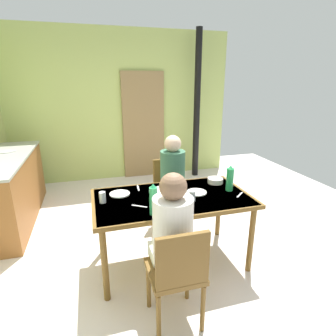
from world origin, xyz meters
TOP-DOWN VIEW (x-y plane):
  - ground_plane at (0.00, 0.00)m, footprint 7.01×7.01m
  - wall_back at (0.00, 2.70)m, footprint 4.22×0.10m
  - door_wooden at (0.43, 2.62)m, footprint 0.80×0.05m
  - stove_pipe_column at (1.41, 2.35)m, footprint 0.12×0.12m
  - kitchen_counter at (-1.68, 1.26)m, footprint 0.61×1.92m
  - dining_table at (0.16, -0.19)m, footprint 1.54×0.85m
  - chair_near_diner at (-0.04, -0.97)m, footprint 0.40×0.40m
  - chair_far_diner at (0.36, 0.58)m, footprint 0.40×0.40m
  - person_near_diner at (-0.04, -0.83)m, footprint 0.30×0.37m
  - person_far_diner at (0.36, 0.45)m, footprint 0.30×0.37m
  - water_bottle_green_near at (0.77, -0.20)m, footprint 0.07×0.07m
  - water_bottle_green_far at (-0.10, -0.50)m, footprint 0.07×0.07m
  - serving_bowl_center at (0.73, 0.04)m, footprint 0.17×0.17m
  - dinner_plate_near_left at (0.42, -0.17)m, footprint 0.20×0.20m
  - dinner_plate_near_right at (0.12, -0.01)m, footprint 0.21×0.21m
  - dinner_plate_far_center at (-0.33, 0.01)m, footprint 0.20×0.20m
  - drinking_glass_by_near_diner at (-0.51, -0.14)m, footprint 0.06×0.06m
  - drinking_glass_by_far_diner at (0.31, -0.34)m, footprint 0.06×0.06m
  - cutlery_knife_near at (0.82, -0.34)m, footprint 0.12×0.11m
  - cutlery_fork_near at (-0.19, -0.32)m, footprint 0.13×0.10m
  - cutlery_knife_far at (0.09, -0.30)m, footprint 0.15×0.06m
  - cutlery_fork_far at (-0.13, 0.12)m, footprint 0.03×0.15m

SIDE VIEW (x-z plane):
  - ground_plane at x=0.00m, z-range 0.00..0.00m
  - kitchen_counter at x=-1.68m, z-range 0.00..0.91m
  - chair_near_diner at x=-0.04m, z-range 0.06..0.93m
  - chair_far_diner at x=0.36m, z-range 0.06..0.93m
  - dining_table at x=0.16m, z-range 0.30..1.04m
  - cutlery_knife_near at x=0.82m, z-range 0.74..0.75m
  - cutlery_fork_near at x=-0.19m, z-range 0.74..0.75m
  - cutlery_knife_far at x=0.09m, z-range 0.74..0.75m
  - cutlery_fork_far at x=-0.13m, z-range 0.74..0.75m
  - dinner_plate_near_left at x=0.42m, z-range 0.74..0.75m
  - dinner_plate_near_right at x=0.12m, z-range 0.74..0.75m
  - dinner_plate_far_center at x=-0.33m, z-range 0.74..0.75m
  - serving_bowl_center at x=0.73m, z-range 0.74..0.80m
  - person_near_diner at x=-0.04m, z-range 0.40..1.17m
  - person_far_diner at x=0.36m, z-range 0.40..1.17m
  - drinking_glass_by_far_diner at x=0.31m, z-range 0.74..0.84m
  - drinking_glass_by_near_diner at x=-0.51m, z-range 0.74..0.85m
  - water_bottle_green_near at x=0.77m, z-range 0.73..1.01m
  - water_bottle_green_far at x=-0.10m, z-range 0.73..1.01m
  - door_wooden at x=0.43m, z-range 0.00..2.00m
  - wall_back at x=0.00m, z-range 0.00..2.72m
  - stove_pipe_column at x=1.41m, z-range 0.00..2.72m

